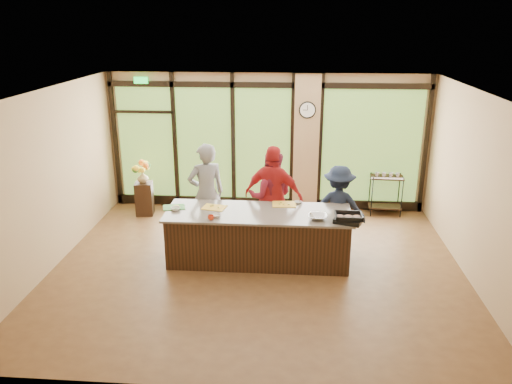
% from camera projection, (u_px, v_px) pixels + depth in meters
% --- Properties ---
extents(floor, '(7.00, 7.00, 0.00)m').
position_uv_depth(floor, '(257.00, 268.00, 8.60)').
color(floor, brown).
rests_on(floor, ground).
extents(ceiling, '(7.00, 7.00, 0.00)m').
position_uv_depth(ceiling, '(257.00, 92.00, 7.62)').
color(ceiling, silver).
rests_on(ceiling, back_wall).
extents(back_wall, '(7.00, 0.00, 7.00)m').
position_uv_depth(back_wall, '(267.00, 142.00, 10.94)').
color(back_wall, tan).
rests_on(back_wall, floor).
extents(left_wall, '(0.00, 6.00, 6.00)m').
position_uv_depth(left_wall, '(49.00, 180.00, 8.36)').
color(left_wall, tan).
rests_on(left_wall, floor).
extents(right_wall, '(0.00, 6.00, 6.00)m').
position_uv_depth(right_wall, '(478.00, 191.00, 7.86)').
color(right_wall, tan).
rests_on(right_wall, floor).
extents(window_wall, '(6.90, 0.12, 3.00)m').
position_uv_depth(window_wall, '(275.00, 148.00, 10.92)').
color(window_wall, tan).
rests_on(window_wall, floor).
extents(island_base, '(3.10, 1.00, 0.88)m').
position_uv_depth(island_base, '(258.00, 237.00, 8.74)').
color(island_base, black).
rests_on(island_base, floor).
extents(countertop, '(3.20, 1.10, 0.04)m').
position_uv_depth(countertop, '(258.00, 213.00, 8.59)').
color(countertop, slate).
rests_on(countertop, island_base).
extents(wall_clock, '(0.36, 0.04, 0.36)m').
position_uv_depth(wall_clock, '(307.00, 110.00, 10.50)').
color(wall_clock, black).
rests_on(wall_clock, window_wall).
extents(cook_left, '(0.83, 0.71, 1.93)m').
position_uv_depth(cook_left, '(206.00, 194.00, 9.35)').
color(cook_left, slate).
rests_on(cook_left, floor).
extents(cook_midleft, '(0.87, 0.68, 1.78)m').
position_uv_depth(cook_midleft, '(271.00, 197.00, 9.38)').
color(cook_midleft, maroon).
rests_on(cook_midleft, floor).
extents(cook_midright, '(1.20, 0.75, 1.91)m').
position_uv_depth(cook_midright, '(273.00, 196.00, 9.25)').
color(cook_midright, '#AF1B1C').
rests_on(cook_midright, floor).
extents(cook_right, '(1.08, 0.71, 1.57)m').
position_uv_depth(cook_right, '(338.00, 207.00, 9.19)').
color(cook_right, '#161E32').
rests_on(cook_right, floor).
extents(roasting_pan, '(0.53, 0.47, 0.08)m').
position_uv_depth(roasting_pan, '(348.00, 220.00, 8.13)').
color(roasting_pan, black).
rests_on(roasting_pan, countertop).
extents(mixing_bowl, '(0.33, 0.33, 0.07)m').
position_uv_depth(mixing_bowl, '(318.00, 217.00, 8.26)').
color(mixing_bowl, silver).
rests_on(mixing_bowl, countertop).
extents(cutting_board_left, '(0.44, 0.38, 0.01)m').
position_uv_depth(cutting_board_left, '(174.00, 207.00, 8.78)').
color(cutting_board_left, '#3A8E33').
rests_on(cutting_board_left, countertop).
extents(cutting_board_center, '(0.45, 0.37, 0.01)m').
position_uv_depth(cutting_board_center, '(214.00, 207.00, 8.77)').
color(cutting_board_center, yellow).
rests_on(cutting_board_center, countertop).
extents(cutting_board_right, '(0.44, 0.34, 0.01)m').
position_uv_depth(cutting_board_right, '(284.00, 204.00, 8.92)').
color(cutting_board_right, yellow).
rests_on(cutting_board_right, countertop).
extents(prep_bowl_near, '(0.18, 0.18, 0.05)m').
position_uv_depth(prep_bowl_near, '(176.00, 209.00, 8.65)').
color(prep_bowl_near, silver).
rests_on(prep_bowl_near, countertop).
extents(prep_bowl_mid, '(0.18, 0.18, 0.04)m').
position_uv_depth(prep_bowl_mid, '(216.00, 216.00, 8.35)').
color(prep_bowl_mid, silver).
rests_on(prep_bowl_mid, countertop).
extents(prep_bowl_far, '(0.17, 0.17, 0.03)m').
position_uv_depth(prep_bowl_far, '(298.00, 202.00, 8.99)').
color(prep_bowl_far, silver).
rests_on(prep_bowl_far, countertop).
extents(red_ramekin, '(0.11, 0.11, 0.08)m').
position_uv_depth(red_ramekin, '(211.00, 218.00, 8.23)').
color(red_ramekin, red).
rests_on(red_ramekin, countertop).
extents(flower_stand, '(0.41, 0.41, 0.72)m').
position_uv_depth(flower_stand, '(144.00, 198.00, 10.86)').
color(flower_stand, black).
rests_on(flower_stand, floor).
extents(flower_vase, '(0.24, 0.24, 0.25)m').
position_uv_depth(flower_vase, '(143.00, 177.00, 10.71)').
color(flower_vase, '#90784E').
rests_on(flower_vase, flower_stand).
extents(bar_cart, '(0.72, 0.44, 0.95)m').
position_uv_depth(bar_cart, '(386.00, 189.00, 10.82)').
color(bar_cart, black).
rests_on(bar_cart, floor).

